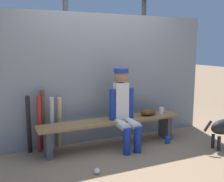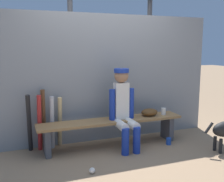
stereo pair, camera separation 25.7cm
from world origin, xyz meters
TOP-DOWN VIEW (x-y plane):
  - ground_plane at (0.00, 0.00)m, footprint 30.00×30.00m
  - chainlink_fence at (0.00, 0.37)m, footprint 3.84×0.03m
  - dugout_bench at (0.00, 0.00)m, footprint 2.30×0.36m
  - player_seated at (0.15, -0.10)m, footprint 0.41×0.55m
  - baseball_glove at (0.65, 0.00)m, footprint 0.28×0.20m
  - bat_wood_natural at (-0.76, 0.28)m, footprint 0.07×0.19m
  - bat_aluminum_silver at (-0.89, 0.22)m, footprint 0.07×0.15m
  - bat_wood_dark at (-1.01, 0.29)m, footprint 0.07×0.15m
  - bat_aluminum_red at (-1.07, 0.20)m, footprint 0.07×0.16m
  - bat_aluminum_black at (-1.22, 0.21)m, footprint 0.09×0.20m
  - baseball at (-0.55, -0.77)m, footprint 0.07×0.07m
  - cup_on_ground at (0.88, -0.25)m, footprint 0.08×0.08m
  - cup_on_bench at (0.91, -0.01)m, footprint 0.08×0.08m

SIDE VIEW (x-z plane):
  - ground_plane at x=0.00m, z-range 0.00..0.00m
  - baseball at x=-0.55m, z-range 0.00..0.07m
  - cup_on_ground at x=0.88m, z-range 0.00..0.11m
  - dugout_bench at x=0.00m, z-range 0.12..0.56m
  - bat_wood_natural at x=-0.76m, z-range 0.00..0.80m
  - bat_aluminum_silver at x=-0.89m, z-range 0.00..0.83m
  - bat_aluminum_red at x=-1.07m, z-range 0.00..0.86m
  - bat_aluminum_black at x=-1.22m, z-range 0.00..0.88m
  - bat_wood_dark at x=-1.01m, z-range 0.00..0.93m
  - cup_on_bench at x=0.91m, z-range 0.43..0.54m
  - baseball_glove at x=0.65m, z-range 0.43..0.55m
  - player_seated at x=0.15m, z-range 0.04..1.27m
  - chainlink_fence at x=0.00m, z-range 0.00..2.08m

